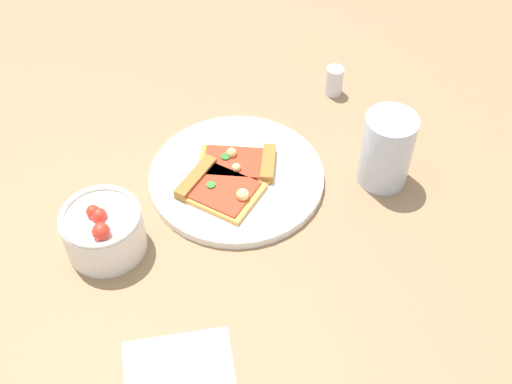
{
  "coord_description": "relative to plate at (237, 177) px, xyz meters",
  "views": [
    {
      "loc": [
        0.26,
        0.61,
        0.76
      ],
      "look_at": [
        -0.0,
        0.0,
        0.03
      ],
      "focal_mm": 46.2,
      "sensor_mm": 36.0,
      "label": 1
    }
  ],
  "objects": [
    {
      "name": "pepper_shaker",
      "position": [
        -0.24,
        -0.13,
        0.02
      ],
      "size": [
        0.03,
        0.03,
        0.06
      ],
      "color": "silver",
      "rests_on": "ground_plane"
    },
    {
      "name": "soda_glass",
      "position": [
        -0.21,
        0.09,
        0.05
      ],
      "size": [
        0.08,
        0.08,
        0.12
      ],
      "color": "silver",
      "rests_on": "ground_plane"
    },
    {
      "name": "ground_plane",
      "position": [
        -0.01,
        0.06,
        -0.01
      ],
      "size": [
        2.4,
        2.4,
        0.0
      ],
      "primitive_type": "plane",
      "color": "#93704C",
      "rests_on": "ground"
    },
    {
      "name": "pizza_slice_far",
      "position": [
        -0.02,
        -0.01,
        0.01
      ],
      "size": [
        0.14,
        0.12,
        0.02
      ],
      "color": "gold",
      "rests_on": "plate"
    },
    {
      "name": "plate",
      "position": [
        0.0,
        0.0,
        0.0
      ],
      "size": [
        0.27,
        0.27,
        0.01
      ],
      "primitive_type": "cylinder",
      "color": "white",
      "rests_on": "ground_plane"
    },
    {
      "name": "salad_bowl",
      "position": [
        0.22,
        0.05,
        0.03
      ],
      "size": [
        0.11,
        0.11,
        0.09
      ],
      "color": "white",
      "rests_on": "ground_plane"
    },
    {
      "name": "pizza_slice_near",
      "position": [
        0.04,
        0.02,
        0.01
      ],
      "size": [
        0.14,
        0.14,
        0.03
      ],
      "color": "gold",
      "rests_on": "plate"
    }
  ]
}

